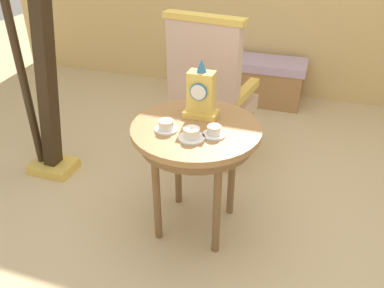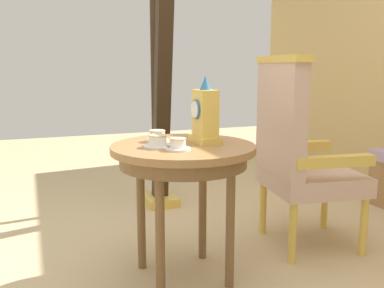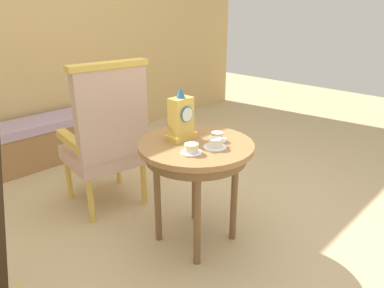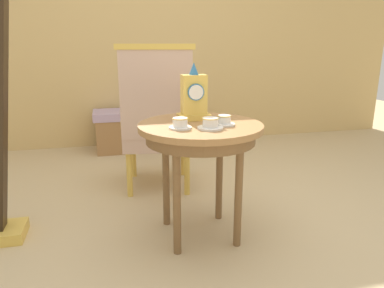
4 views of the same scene
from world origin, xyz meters
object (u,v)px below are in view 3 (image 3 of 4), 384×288
(side_table, at_px, (196,155))
(armchair, at_px, (107,135))
(teacup_right, at_px, (215,144))
(window_bench, at_px, (45,140))
(mantel_clock, at_px, (181,118))
(teacup_left, at_px, (191,149))
(teacup_center, at_px, (217,137))

(side_table, height_order, armchair, armchair)
(teacup_right, distance_m, window_bench, 2.18)
(mantel_clock, bearing_deg, teacup_right, -83.63)
(teacup_left, height_order, armchair, armchair)
(side_table, bearing_deg, teacup_right, -82.33)
(side_table, height_order, teacup_left, teacup_left)
(teacup_left, xyz_separation_m, mantel_clock, (0.13, 0.21, 0.11))
(window_bench, bearing_deg, teacup_right, -87.14)
(side_table, bearing_deg, armchair, 100.45)
(teacup_left, xyz_separation_m, teacup_center, (0.26, 0.02, -0.00))
(teacup_right, xyz_separation_m, window_bench, (-0.11, 2.12, -0.50))
(teacup_right, bearing_deg, side_table, 97.67)
(side_table, relative_size, teacup_center, 5.90)
(teacup_right, height_order, teacup_center, teacup_right)
(teacup_center, bearing_deg, teacup_right, -146.23)
(armchair, bearing_deg, teacup_center, -72.71)
(teacup_right, relative_size, window_bench, 0.12)
(side_table, distance_m, teacup_center, 0.17)
(side_table, distance_m, teacup_right, 0.17)
(teacup_center, relative_size, window_bench, 0.11)
(teacup_center, bearing_deg, armchair, 107.29)
(teacup_left, bearing_deg, teacup_center, 5.40)
(teacup_right, height_order, armchair, armchair)
(mantel_clock, bearing_deg, window_bench, 92.38)
(side_table, xyz_separation_m, teacup_left, (-0.14, -0.09, 0.11))
(side_table, distance_m, mantel_clock, 0.25)
(mantel_clock, bearing_deg, teacup_left, -121.04)
(teacup_right, xyz_separation_m, armchair, (-0.16, 0.90, -0.13))
(teacup_right, bearing_deg, teacup_left, 164.62)
(side_table, height_order, window_bench, side_table)
(teacup_left, relative_size, armchair, 0.11)
(mantel_clock, bearing_deg, side_table, -85.12)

